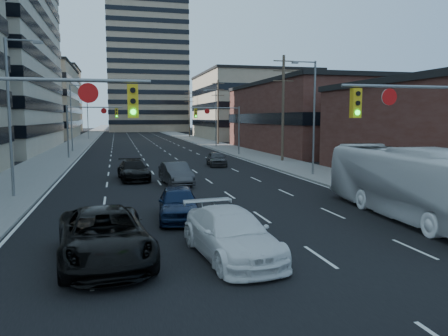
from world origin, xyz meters
name	(u,v)px	position (x,y,z in m)	size (l,w,h in m)	color
road_surface	(132,133)	(0.00, 130.00, 0.01)	(18.00, 300.00, 0.02)	black
sidewalk_left	(93,133)	(-11.50, 130.00, 0.07)	(5.00, 300.00, 0.15)	slate
sidewalk_right	(170,132)	(11.50, 130.00, 0.07)	(5.00, 300.00, 0.15)	slate
office_left_far	(27,103)	(-24.00, 100.00, 8.00)	(20.00, 30.00, 16.00)	gray
storefront_right_mid	(325,119)	(24.00, 50.00, 4.50)	(20.00, 30.00, 9.00)	#472119
office_right_far	(251,107)	(25.00, 88.00, 7.00)	(22.00, 28.00, 14.00)	gray
apartment_tower	(146,47)	(6.00, 150.00, 29.00)	(26.00, 26.00, 58.00)	gray
bg_block_left	(39,100)	(-28.00, 140.00, 10.00)	(24.00, 24.00, 20.00)	#ADA089
bg_block_right	(233,114)	(32.00, 130.00, 6.00)	(22.00, 22.00, 12.00)	gray
signal_near_left	(25,127)	(-7.45, 8.00, 4.33)	(6.59, 0.33, 6.00)	slate
signal_near_right	(431,125)	(7.45, 8.00, 4.33)	(6.59, 0.33, 6.00)	slate
signal_far_left	(89,121)	(-7.68, 45.00, 4.30)	(6.09, 0.33, 6.00)	slate
signal_far_right	(221,120)	(7.68, 45.00, 4.30)	(6.09, 0.33, 6.00)	slate
utility_pole_block	(283,106)	(12.20, 36.00, 5.78)	(2.20, 0.28, 11.00)	#4C3D2D
utility_pole_midblock	(218,111)	(12.20, 66.00, 5.78)	(2.20, 0.28, 11.00)	#4C3D2D
utility_pole_distant	(189,113)	(12.20, 96.00, 5.78)	(2.20, 0.28, 11.00)	#4C3D2D
streetlight_left_near	(12,110)	(-10.34, 20.00, 5.05)	(2.03, 0.22, 9.00)	slate
streetlight_left_mid	(72,114)	(-10.34, 55.00, 5.05)	(2.03, 0.22, 9.00)	slate
streetlight_left_far	(88,116)	(-10.34, 90.00, 5.05)	(2.03, 0.22, 9.00)	slate
streetlight_right_near	(312,112)	(10.34, 25.00, 5.05)	(2.03, 0.22, 9.00)	slate
streetlight_right_far	(215,115)	(10.34, 60.00, 5.05)	(2.03, 0.22, 9.00)	slate
black_pickup	(104,236)	(-5.13, 7.29, 0.84)	(2.78, 6.03, 1.67)	black
white_van	(231,234)	(-1.06, 6.73, 0.79)	(2.20, 5.41, 1.57)	white
transit_bus	(413,183)	(8.40, 10.14, 1.64)	(2.75, 11.77, 3.28)	white
sedan_blue	(179,203)	(-2.00, 12.51, 0.76)	(1.80, 4.47, 1.52)	#0E1C3A
sedan_grey_center	(176,174)	(-0.73, 23.10, 0.76)	(1.61, 4.60, 1.52)	#37383A
sedan_black_far	(133,170)	(-3.52, 25.90, 0.74)	(2.08, 5.11, 1.48)	black
sedan_grey_right	(216,159)	(4.61, 33.83, 0.69)	(1.64, 4.07, 1.39)	#343537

